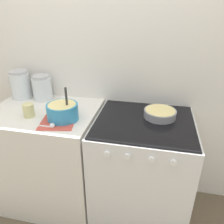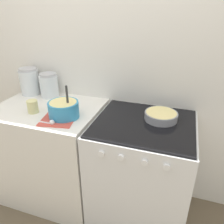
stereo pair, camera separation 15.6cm
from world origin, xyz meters
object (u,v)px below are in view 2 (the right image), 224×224
Objects in this scene: mixing_bowl at (64,109)px; baking_pan at (161,116)px; storage_jar_middle at (49,87)px; tin_can at (33,106)px; stove at (141,172)px; storage_jar_left at (30,83)px.

mixing_bowl is 1.05× the size of baking_pan.
tin_can is at bearing -79.58° from storage_jar_middle.
stove is 3.74× the size of storage_jar_left.
stove is 0.77m from mixing_bowl.
stove is 3.65× the size of mixing_bowl.
storage_jar_left reaches higher than stove.
stove is at bearing 10.29° from mixing_bowl.
baking_pan is at bearing -7.96° from storage_jar_middle.
storage_jar_left reaches higher than baking_pan.
mixing_bowl is 0.46m from storage_jar_middle.
storage_jar_middle reaches higher than baking_pan.
storage_jar_left reaches higher than tin_can.
mixing_bowl reaches higher than storage_jar_left.
stove is 0.49m from baking_pan.
tin_can reaches higher than stove.
tin_can is at bearing -172.53° from stove.
storage_jar_middle is at bearing 100.42° from tin_can.
baking_pan is 0.96m from tin_can.
baking_pan is at bearing 11.31° from tin_can.
mixing_bowl is (-0.57, -0.10, 0.51)m from stove.
baking_pan is 1.01m from storage_jar_middle.
stove is 1.07m from storage_jar_middle.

